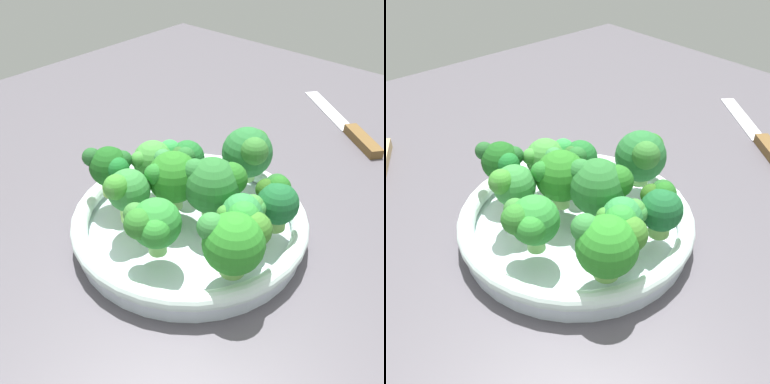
{
  "view_description": "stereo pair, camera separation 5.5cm",
  "coord_description": "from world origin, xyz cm",
  "views": [
    {
      "loc": [
        -36.97,
        -30.24,
        38.78
      ],
      "look_at": [
        -3.75,
        -0.37,
        6.84
      ],
      "focal_mm": 43.44,
      "sensor_mm": 36.0,
      "label": 1
    },
    {
      "loc": [
        -33.06,
        -34.09,
        38.78
      ],
      "look_at": [
        -3.75,
        -0.37,
        6.84
      ],
      "focal_mm": 43.44,
      "sensor_mm": 36.0,
      "label": 2
    }
  ],
  "objects": [
    {
      "name": "broccoli_floret_6",
      "position": [
        -2.26,
        -2.44,
        8.14
      ],
      "size": [
        7.03,
        6.73,
        7.53
      ],
      "color": "#92D16E",
      "rests_on": "bowl"
    },
    {
      "name": "bowl",
      "position": [
        -3.75,
        -0.37,
        1.96
      ],
      "size": [
        29.11,
        29.11,
        3.84
      ],
      "color": "silver",
      "rests_on": "ground_plane"
    },
    {
      "name": "broccoli_floret_9",
      "position": [
        -2.36,
        7.27,
        7.46
      ],
      "size": [
        6.61,
        5.97,
        6.15
      ],
      "color": "#7FB160",
      "rests_on": "bowl"
    },
    {
      "name": "broccoli_floret_7",
      "position": [
        -3.69,
        -7.85,
        7.49
      ],
      "size": [
        5.14,
        4.59,
        6.0
      ],
      "color": "#A1C874",
      "rests_on": "bowl"
    },
    {
      "name": "broccoli_floret_4",
      "position": [
        -4.35,
        1.79,
        8.25
      ],
      "size": [
        6.66,
        6.86,
        7.51
      ],
      "color": "#98C96F",
      "rests_on": "bowl"
    },
    {
      "name": "broccoli_floret_0",
      "position": [
        -7.74,
        9.64,
        7.95
      ],
      "size": [
        5.2,
        6.11,
        6.65
      ],
      "color": "#9FD265",
      "rests_on": "bowl"
    },
    {
      "name": "broccoli_floret_10",
      "position": [
        -10.01,
        4.11,
        8.1
      ],
      "size": [
        5.72,
        5.04,
        7.0
      ],
      "color": "#99D761",
      "rests_on": "bowl"
    },
    {
      "name": "ground_plane",
      "position": [
        0.0,
        0.0,
        -1.25
      ],
      "size": [
        130.0,
        130.0,
        2.5
      ],
      "primitive_type": "cube",
      "color": "#504C53"
    },
    {
      "name": "broccoli_floret_5",
      "position": [
        0.94,
        -9.06,
        7.48
      ],
      "size": [
        5.39,
        5.57,
        6.07
      ],
      "color": "#7CB255",
      "rests_on": "bowl"
    },
    {
      "name": "broccoli_floret_2",
      "position": [
        -11.99,
        -2.27,
        7.96
      ],
      "size": [
        6.35,
        6.29,
        6.74
      ],
      "color": "#84CF67",
      "rests_on": "bowl"
    },
    {
      "name": "broccoli_floret_8",
      "position": [
        -7.94,
        -10.06,
        7.97
      ],
      "size": [
        7.54,
        6.78,
        7.12
      ],
      "color": "#7FBC59",
      "rests_on": "bowl"
    },
    {
      "name": "broccoli_floret_1",
      "position": [
        6.66,
        -0.94,
        7.99
      ],
      "size": [
        7.0,
        7.07,
        7.32
      ],
      "color": "#96DB73",
      "rests_on": "bowl"
    },
    {
      "name": "knife",
      "position": [
        35.49,
        -2.24,
        0.55
      ],
      "size": [
        18.02,
        22.62,
        1.5
      ],
      "color": "silver",
      "rests_on": "ground_plane"
    },
    {
      "name": "broccoli_floret_3",
      "position": [
        1.18,
        5.0,
        7.06
      ],
      "size": [
        4.89,
        4.57,
        5.63
      ],
      "color": "#9ECA64",
      "rests_on": "bowl"
    }
  ]
}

